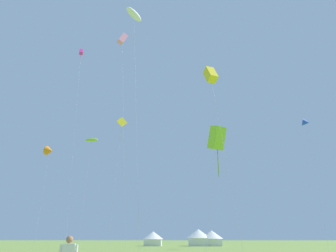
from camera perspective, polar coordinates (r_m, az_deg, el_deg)
name	(u,v)px	position (r m, az deg, el deg)	size (l,w,h in m)	color
kite_orange_delta	(50,151)	(61.57, -21.23, -4.36)	(2.18, 3.22, 17.89)	orange
kite_blue_delta	(306,123)	(64.71, 24.31, 0.59)	(1.85, 3.18, 23.40)	blue
kite_magenta_box	(81,53)	(65.10, -15.92, 12.96)	(2.20, 2.46, 37.35)	#E02DA3
kite_yellow_box	(211,75)	(31.17, 7.95, 9.40)	(2.24, 3.20, 17.91)	yellow
kite_pink_box	(122,39)	(54.68, -8.49, 15.70)	(3.42, 2.76, 34.57)	pink
kite_lime_box	(217,138)	(31.85, 9.08, -2.25)	(2.79, 2.50, 12.62)	#99DB2D
kite_white_parafoil	(134,15)	(39.07, -6.37, 19.92)	(2.86, 3.37, 27.18)	white
kite_yellow_diamond	(122,126)	(47.28, -8.66, 0.08)	(1.57, 1.73, 19.23)	yellow
kite_lime_parafoil	(92,140)	(59.03, -14.04, -2.57)	(2.57, 1.51, 19.34)	#99DB2D
festival_tent_center	(153,238)	(68.27, -2.82, -20.12)	(4.42, 4.42, 2.87)	white
festival_tent_right	(198,237)	(68.15, 5.68, -19.83)	(5.15, 5.15, 3.35)	white
festival_tent_left	(212,237)	(68.37, 8.17, -19.86)	(4.72, 4.72, 3.07)	white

